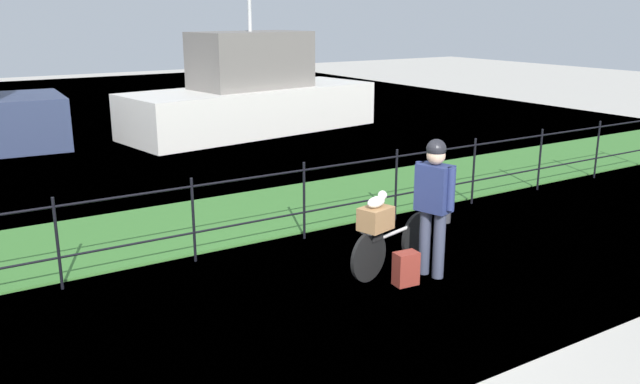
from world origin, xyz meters
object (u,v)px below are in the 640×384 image
bicycle_main (393,245)px  backpack_on_paving (406,269)px  wooden_crate (376,218)px  moored_boat_near (252,96)px  cyclist_person (434,196)px  terrier_dog (377,201)px  mooring_bollard (444,208)px

bicycle_main → backpack_on_paving: (-0.16, -0.45, -0.13)m
wooden_crate → moored_boat_near: bearing=71.2°
bicycle_main → cyclist_person: cyclist_person is taller
terrier_dog → mooring_bollard: bearing=28.1°
bicycle_main → backpack_on_paving: 0.49m
mooring_bollard → terrier_dog: bearing=-151.9°
cyclist_person → mooring_bollard: 2.30m
moored_boat_near → wooden_crate: bearing=-108.8°
mooring_bollard → cyclist_person: bearing=-137.1°
bicycle_main → mooring_bollard: size_ratio=3.57×
mooring_bollard → bicycle_main: bearing=-149.9°
moored_boat_near → bicycle_main: bearing=-107.1°
cyclist_person → bicycle_main: bearing=125.9°
wooden_crate → cyclist_person: bearing=-25.1°
wooden_crate → backpack_on_paving: bearing=-61.4°
wooden_crate → backpack_on_paving: (0.19, -0.35, -0.55)m
wooden_crate → mooring_bollard: size_ratio=0.87×
terrier_dog → mooring_bollard: size_ratio=0.74×
mooring_bollard → moored_boat_near: moored_boat_near is taller
backpack_on_paving → mooring_bollard: size_ratio=0.91×
wooden_crate → cyclist_person: (0.63, -0.30, 0.25)m
bicycle_main → wooden_crate: bearing=-164.8°
moored_boat_near → backpack_on_paving: bearing=-107.2°
bicycle_main → terrier_dog: 0.72m
bicycle_main → backpack_on_paving: bearing=-109.4°
bicycle_main → cyclist_person: size_ratio=0.94×
bicycle_main → wooden_crate: (-0.35, -0.09, 0.42)m
mooring_bollard → moored_boat_near: bearing=82.6°
bicycle_main → cyclist_person: (0.28, -0.39, 0.67)m
bicycle_main → terrier_dog: terrier_dog is taller
bicycle_main → cyclist_person: 0.83m
wooden_crate → backpack_on_paving: 0.68m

